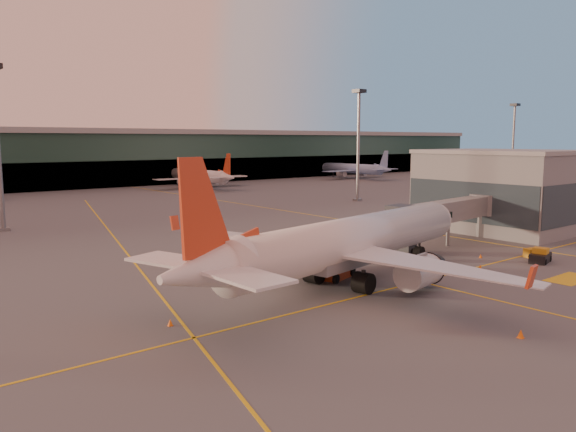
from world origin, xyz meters
TOP-DOWN VIEW (x-y plane):
  - ground at (0.00, 0.00)m, footprint 600.00×600.00m
  - taxi_markings at (-7.32, 44.49)m, footprint 100.12×173.00m
  - terminal at (0.00, 141.79)m, footprint 400.00×20.00m
  - gate_building at (41.93, 17.93)m, footprint 18.40×22.40m
  - mast_east_near at (55.00, 62.00)m, footprint 2.40×2.40m
  - mast_east_far at (130.00, 66.00)m, footprint 2.40×2.40m
  - main_airplane at (-2.09, 8.56)m, footprint 42.73×38.78m
  - jet_bridge at (25.00, 15.11)m, footprint 24.43×5.82m
  - catering_truck at (-0.98, 11.43)m, footprint 6.69×4.59m
  - gpu_cart at (25.21, 3.90)m, footprint 2.09×1.56m
  - pushback_tug at (23.18, 1.81)m, footprint 3.67×2.53m
  - cone_nose at (20.02, 7.59)m, footprint 0.38×0.38m
  - cone_tail at (-20.80, 8.49)m, footprint 0.43×0.43m
  - cone_wing_right at (-2.41, -9.79)m, footprint 0.50×0.50m
  - cone_wing_left at (-3.58, 27.25)m, footprint 0.46×0.46m
  - cone_fwd at (14.75, 4.33)m, footprint 0.40×0.40m

SIDE VIEW (x-z plane):
  - ground at x=0.00m, z-range 0.00..0.00m
  - taxi_markings at x=-7.32m, z-range 0.00..0.01m
  - cone_nose at x=20.02m, z-range -0.01..0.48m
  - cone_fwd at x=14.75m, z-range -0.01..0.50m
  - cone_tail at x=-20.80m, z-range -0.01..0.53m
  - cone_wing_left at x=-3.58m, z-range -0.01..0.57m
  - cone_wing_right at x=-2.41m, z-range -0.01..0.62m
  - gpu_cart at x=25.21m, z-range -0.01..1.08m
  - pushback_tug at x=23.18m, z-range -0.16..1.56m
  - catering_truck at x=-0.98m, z-range 0.33..5.10m
  - main_airplane at x=-2.09m, z-range -2.27..10.69m
  - jet_bridge at x=25.00m, z-range 1.26..7.51m
  - gate_building at x=41.93m, z-range -0.01..12.59m
  - terminal at x=0.00m, z-range -0.04..17.56m
  - mast_east_near at x=55.00m, z-range 2.06..27.66m
  - mast_east_far at x=130.00m, z-range 2.06..27.66m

